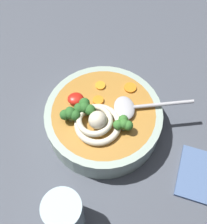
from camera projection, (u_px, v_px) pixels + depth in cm
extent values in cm
cube|color=#474C56|center=(119.00, 131.00, 67.04)|extent=(106.03, 106.03, 3.87)
cylinder|color=#9EB2A3|center=(104.00, 119.00, 62.85)|extent=(25.35, 25.35, 6.28)
cylinder|color=#B27A33|center=(104.00, 119.00, 62.63)|extent=(22.31, 22.31, 5.78)
torus|color=beige|center=(98.00, 124.00, 57.86)|extent=(9.72, 9.72, 1.34)
torus|color=beige|center=(95.00, 120.00, 57.13)|extent=(10.41, 10.41, 1.21)
sphere|color=beige|center=(98.00, 120.00, 56.37)|extent=(3.77, 3.77, 3.77)
ellipsoid|color=#B7B7BC|center=(124.00, 108.00, 59.73)|extent=(4.55, 6.11, 1.60)
cylinder|color=#B7B7BC|center=(159.00, 105.00, 60.17)|extent=(15.02, 1.19, 0.80)
ellipsoid|color=red|center=(76.00, 99.00, 60.97)|extent=(3.48, 3.14, 1.57)
cylinder|color=#7A9E60|center=(85.00, 112.00, 59.43)|extent=(1.17, 1.17, 1.25)
sphere|color=#2D6628|center=(85.00, 107.00, 57.92)|extent=(2.29, 2.29, 2.29)
sphere|color=#2D6628|center=(79.00, 108.00, 58.04)|extent=(2.29, 2.29, 2.29)
sphere|color=#2D6628|center=(90.00, 109.00, 57.84)|extent=(2.29, 2.29, 2.29)
sphere|color=#2D6628|center=(84.00, 103.00, 58.65)|extent=(2.29, 2.29, 2.29)
cylinder|color=#7A9E60|center=(123.00, 128.00, 57.58)|extent=(1.04, 1.04, 1.12)
sphere|color=#38752D|center=(123.00, 124.00, 56.23)|extent=(2.04, 2.04, 2.04)
sphere|color=#38752D|center=(118.00, 125.00, 56.34)|extent=(2.04, 2.04, 2.04)
sphere|color=#38752D|center=(128.00, 125.00, 56.16)|extent=(2.04, 2.04, 2.04)
sphere|color=#38752D|center=(122.00, 120.00, 56.88)|extent=(2.04, 2.04, 2.04)
cylinder|color=#7A9E60|center=(71.00, 118.00, 58.71)|extent=(1.10, 1.10, 1.18)
sphere|color=#2D6628|center=(70.00, 114.00, 57.28)|extent=(2.17, 2.17, 2.17)
sphere|color=#2D6628|center=(65.00, 115.00, 57.40)|extent=(2.17, 2.17, 2.17)
sphere|color=#2D6628|center=(75.00, 115.00, 57.21)|extent=(2.17, 2.17, 2.17)
sphere|color=#2D6628|center=(70.00, 110.00, 57.97)|extent=(2.17, 2.17, 2.17)
cylinder|color=orange|center=(100.00, 86.00, 63.50)|extent=(2.27, 2.27, 0.43)
cylinder|color=orange|center=(130.00, 88.00, 63.18)|extent=(2.74, 2.74, 0.45)
cylinder|color=orange|center=(98.00, 100.00, 61.37)|extent=(2.35, 2.35, 0.55)
cylinder|color=silver|center=(64.00, 214.00, 50.57)|extent=(6.96, 6.96, 10.16)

